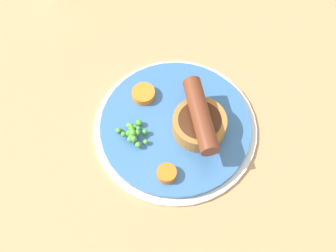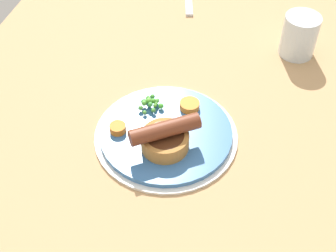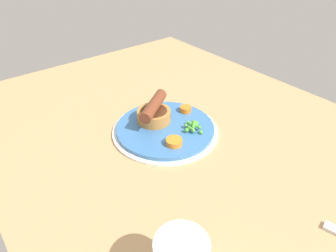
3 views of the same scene
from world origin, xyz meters
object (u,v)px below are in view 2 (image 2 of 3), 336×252
object	(u,v)px
pea_pile	(150,103)
carrot_slice_4	(118,128)
sausage_pudding	(165,137)
dinner_plate	(166,134)
drinking_glass	(299,36)
carrot_slice_0	(190,105)

from	to	relation	value
pea_pile	carrot_slice_4	size ratio (longest dim) A/B	1.90
sausage_pudding	pea_pile	bearing A→B (deg)	-94.30
dinner_plate	drinking_glass	size ratio (longest dim) A/B	2.85
dinner_plate	sausage_pudding	bearing A→B (deg)	-168.73
carrot_slice_4	carrot_slice_0	bearing A→B (deg)	-51.66
pea_pile	drinking_glass	bearing A→B (deg)	-45.38
pea_pile	carrot_slice_4	world-z (taller)	pea_pile
drinking_glass	dinner_plate	bearing A→B (deg)	145.19
drinking_glass	pea_pile	bearing A→B (deg)	134.62
pea_pile	carrot_slice_4	bearing A→B (deg)	151.62
dinner_plate	sausage_pudding	size ratio (longest dim) A/B	2.22
carrot_slice_0	drinking_glass	world-z (taller)	drinking_glass
dinner_plate	drinking_glass	world-z (taller)	drinking_glass
carrot_slice_4	pea_pile	bearing A→B (deg)	-28.38
pea_pile	drinking_glass	world-z (taller)	drinking_glass
pea_pile	carrot_slice_0	bearing A→B (deg)	-77.81
drinking_glass	sausage_pudding	bearing A→B (deg)	149.02
sausage_pudding	drinking_glass	world-z (taller)	drinking_glass
pea_pile	carrot_slice_4	xyz separation A→B (cm)	(-6.82, 3.68, -0.41)
pea_pile	drinking_glass	size ratio (longest dim) A/B	0.61
sausage_pudding	carrot_slice_4	world-z (taller)	sausage_pudding
pea_pile	carrot_slice_0	distance (cm)	6.96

